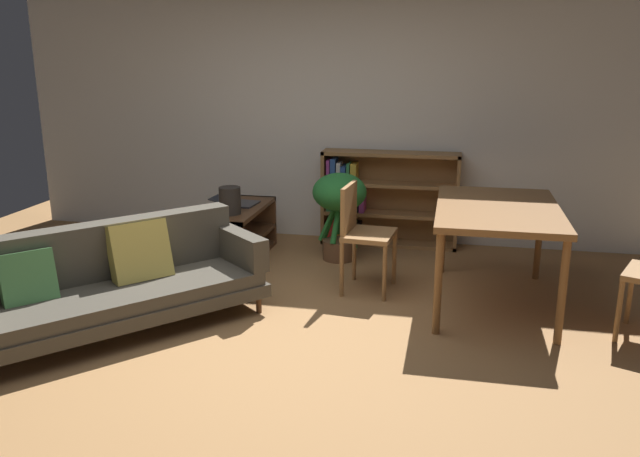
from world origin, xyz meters
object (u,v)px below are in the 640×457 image
Objects in this scene: dining_chair_near at (361,229)px; bookshelf at (380,199)px; media_console at (242,234)px; open_laptop at (237,202)px; potted_floor_plant at (339,203)px; desk_speaker at (230,201)px; fabric_couch at (115,280)px; dining_table at (497,216)px.

dining_chair_near is 0.64× the size of bookshelf.
bookshelf reaches higher than dining_chair_near.
media_console is 0.33m from open_laptop.
open_laptop is 1.02m from potted_floor_plant.
media_console is at bearing -56.34° from open_laptop.
fabric_couch is at bearing -103.50° from desk_speaker.
bookshelf is (0.31, 0.63, -0.09)m from potted_floor_plant.
fabric_couch is 1.78m from media_console.
open_laptop is at bearing 151.13° from dining_chair_near.
potted_floor_plant is at bearing -116.30° from bookshelf.
potted_floor_plant reaches higher than open_laptop.
media_console is 2.41× the size of open_laptop.
desk_speaker is 0.30× the size of potted_floor_plant.
dining_table reaches higher than media_console.
dining_table is (2.71, 1.04, 0.37)m from fabric_couch.
dining_chair_near is at bearing -15.65° from desk_speaker.
fabric_couch is 1.40× the size of dining_table.
fabric_couch is at bearing -98.79° from open_laptop.
media_console is 2.48m from dining_table.
media_console is (0.38, 1.74, -0.12)m from fabric_couch.
dining_chair_near reaches higher than dining_table.
dining_chair_near is at bearing -28.87° from open_laptop.
desk_speaker is 0.28× the size of dining_chair_near.
dining_chair_near reaches higher than media_console.
dining_chair_near is (-1.08, 0.10, -0.20)m from dining_table.
fabric_couch is at bearing -122.55° from bookshelf.
dining_chair_near is at bearing -89.47° from bookshelf.
desk_speaker is (0.36, 1.49, 0.27)m from fabric_couch.
desk_speaker is at bearing 164.35° from dining_chair_near.
desk_speaker is at bearing -156.41° from potted_floor_plant.
bookshelf is (1.24, 0.80, 0.23)m from media_console.
media_console is 0.76× the size of dining_table.
desk_speaker reaches higher than open_laptop.
dining_chair_near reaches higher than open_laptop.
open_laptop is 0.40m from desk_speaker.
desk_speaker is 1.65m from bookshelf.
desk_speaker reaches higher than fabric_couch.
dining_chair_near is (1.34, -0.74, 0.00)m from open_laptop.
fabric_couch is 2.27× the size of dining_chair_near.
bookshelf reaches higher than dining_table.
dining_chair_near is at bearing -67.13° from potted_floor_plant.
potted_floor_plant is 0.84m from dining_chair_near.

